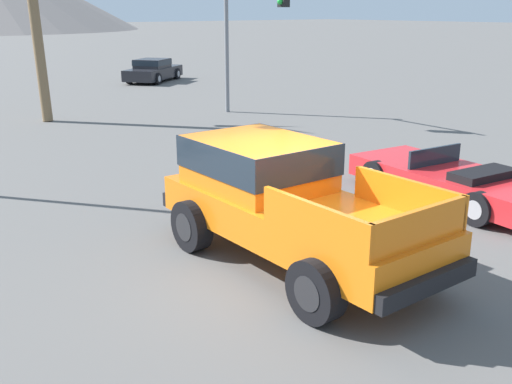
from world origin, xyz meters
name	(u,v)px	position (x,y,z in m)	size (l,w,h in m)	color
ground_plane	(284,261)	(0.00, 0.00, 0.00)	(320.00, 320.00, 0.00)	#5B5956
orange_pickup_truck	(281,195)	(0.05, 0.16, 1.05)	(2.31, 5.13, 1.85)	orange
red_convertible_car	(452,180)	(4.84, 0.27, 0.42)	(2.29, 4.57, 1.03)	red
parked_car_dark	(153,70)	(10.36, 23.08, 0.61)	(4.43, 3.90, 1.22)	#232328
traffic_light_main	(251,16)	(7.65, 10.77, 3.58)	(0.38, 3.79, 5.09)	slate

